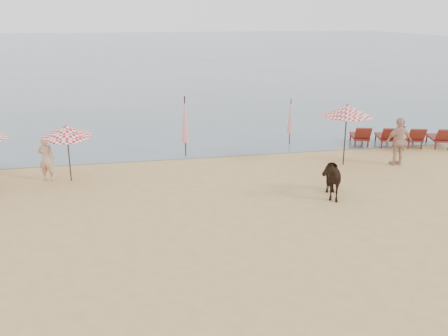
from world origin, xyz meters
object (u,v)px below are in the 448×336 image
(umbrella_open_left_b, at_px, (67,131))
(beachgoer_right_a, at_px, (400,135))
(beachgoer_left, at_px, (46,158))
(beachgoer_right_b, at_px, (399,142))
(lounger_cluster_right, at_px, (400,136))
(umbrella_open_right, at_px, (347,111))
(umbrella_closed_left, at_px, (185,120))
(umbrella_closed_right, at_px, (290,116))
(cow, at_px, (329,176))

(umbrella_open_left_b, bearing_deg, beachgoer_right_a, -14.31)
(beachgoer_left, distance_m, beachgoer_right_b, 13.72)
(lounger_cluster_right, bearing_deg, umbrella_open_left_b, -155.36)
(umbrella_open_left_b, xyz_separation_m, beachgoer_right_b, (12.86, -0.59, -0.91))
(lounger_cluster_right, height_order, beachgoer_right_a, beachgoer_right_a)
(beachgoer_right_a, xyz_separation_m, beachgoer_right_b, (-1.18, -1.92, 0.22))
(umbrella_open_right, bearing_deg, beachgoer_right_b, 7.74)
(lounger_cluster_right, relative_size, umbrella_closed_left, 1.76)
(beachgoer_left, bearing_deg, umbrella_closed_right, -146.18)
(umbrella_open_right, bearing_deg, cow, -102.37)
(cow, xyz_separation_m, beachgoer_left, (-9.48, 3.70, 0.13))
(cow, bearing_deg, umbrella_closed_right, 93.92)
(umbrella_open_right, distance_m, umbrella_closed_left, 6.68)
(umbrella_open_left_b, xyz_separation_m, umbrella_closed_left, (4.58, 2.39, -0.27))
(lounger_cluster_right, relative_size, beachgoer_left, 2.76)
(beachgoer_left, bearing_deg, beachgoer_right_a, -158.99)
(umbrella_open_right, distance_m, beachgoer_left, 11.65)
(umbrella_open_right, bearing_deg, beachgoer_left, -162.19)
(umbrella_open_left_b, height_order, umbrella_closed_left, umbrella_closed_left)
(lounger_cluster_right, distance_m, cow, 8.06)
(umbrella_closed_right, bearing_deg, lounger_cluster_right, -15.88)
(umbrella_closed_right, height_order, cow, umbrella_closed_right)
(umbrella_open_left_b, height_order, beachgoer_right_b, umbrella_open_left_b)
(lounger_cluster_right, relative_size, umbrella_open_left_b, 2.13)
(umbrella_closed_right, distance_m, cow, 7.01)
(beachgoer_left, distance_m, beachgoer_right_a, 14.91)
(beachgoer_right_b, bearing_deg, umbrella_open_left_b, -5.57)
(umbrella_open_right, height_order, beachgoer_right_a, umbrella_open_right)
(lounger_cluster_right, bearing_deg, cow, -120.12)
(lounger_cluster_right, xyz_separation_m, beachgoer_right_a, (-0.47, -0.72, 0.28))
(beachgoer_right_a, bearing_deg, umbrella_closed_right, -65.82)
(umbrella_closed_right, relative_size, beachgoer_left, 1.29)
(cow, relative_size, beachgoer_left, 1.01)
(umbrella_open_left_b, bearing_deg, beachgoer_left, 144.63)
(umbrella_closed_left, height_order, umbrella_closed_right, umbrella_closed_left)
(cow, xyz_separation_m, beachgoer_right_b, (4.21, 2.88, 0.26))
(beachgoer_left, bearing_deg, umbrella_open_right, -165.06)
(beachgoer_left, height_order, beachgoer_right_b, beachgoer_right_b)
(umbrella_closed_left, height_order, beachgoer_right_b, umbrella_closed_left)
(umbrella_open_right, relative_size, beachgoer_left, 1.48)
(umbrella_closed_right, distance_m, beachgoer_left, 10.96)
(umbrella_closed_left, distance_m, umbrella_closed_right, 5.17)
(umbrella_closed_left, height_order, cow, umbrella_closed_left)
(beachgoer_right_a, bearing_deg, cow, 1.43)
(umbrella_open_right, bearing_deg, lounger_cluster_right, 49.78)
(umbrella_closed_left, height_order, beachgoer_right_a, umbrella_closed_left)
(umbrella_closed_left, xyz_separation_m, beachgoer_right_b, (8.28, -2.98, -0.64))
(umbrella_open_right, distance_m, umbrella_closed_right, 3.85)
(umbrella_closed_right, bearing_deg, umbrella_open_left_b, -160.37)
(lounger_cluster_right, height_order, beachgoer_right_b, beachgoer_right_b)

